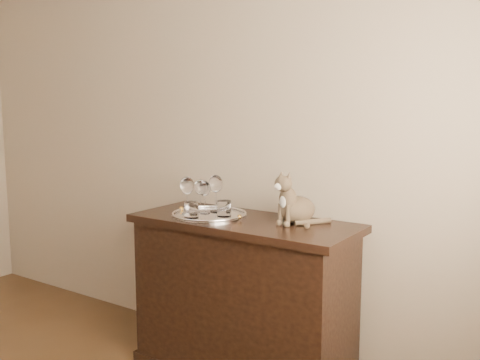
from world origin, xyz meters
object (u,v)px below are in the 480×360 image
object	(u,v)px
wine_glass_b	(216,193)
tray	(209,215)
sideboard	(243,298)
cat	(297,196)
wine_glass_c	(187,195)
wine_glass_d	(205,197)
tumbler_c	(224,209)
wine_glass_a	(200,196)
tumbler_b	(191,210)

from	to	relation	value
wine_glass_b	tray	bearing A→B (deg)	-77.26
sideboard	cat	bearing A→B (deg)	18.81
sideboard	wine_glass_b	bearing A→B (deg)	166.36
wine_glass_c	wine_glass_d	size ratio (longest dim) A/B	1.15
wine_glass_d	cat	world-z (taller)	cat
tumbler_c	sideboard	bearing A→B (deg)	13.10
wine_glass_d	tumbler_c	distance (m)	0.15
tray	wine_glass_d	xyz separation A→B (m)	(-0.05, 0.02, 0.09)
tray	wine_glass_c	bearing A→B (deg)	-157.43
wine_glass_a	cat	world-z (taller)	cat
sideboard	wine_glass_c	xyz separation A→B (m)	(-0.31, -0.08, 0.53)
wine_glass_a	sideboard	bearing A→B (deg)	-2.20
sideboard	wine_glass_a	world-z (taller)	wine_glass_a
tumbler_b	tumbler_c	distance (m)	0.17
wine_glass_b	tumbler_b	size ratio (longest dim) A/B	2.41
wine_glass_c	tumbler_c	xyz separation A→B (m)	(0.21, 0.05, -0.06)
wine_glass_a	wine_glass_b	xyz separation A→B (m)	(0.07, 0.04, 0.01)
tray	wine_glass_b	bearing A→B (deg)	102.74
wine_glass_c	cat	xyz separation A→B (m)	(0.57, 0.17, 0.03)
tumbler_b	tumbler_c	bearing A→B (deg)	47.20
wine_glass_b	tumbler_c	bearing A→B (deg)	-34.78
tray	sideboard	bearing A→B (deg)	8.56
wine_glass_c	wine_glass_d	bearing A→B (deg)	45.06
tray	wine_glass_a	bearing A→B (deg)	155.95
wine_glass_d	tumbler_c	bearing A→B (deg)	-6.17
wine_glass_c	cat	distance (m)	0.60
wine_glass_d	tumbler_c	xyz separation A→B (m)	(0.14, -0.02, -0.05)
tray	wine_glass_d	world-z (taller)	wine_glass_d
tumbler_c	wine_glass_d	bearing A→B (deg)	173.83
wine_glass_b	tumbler_c	world-z (taller)	wine_glass_b
wine_glass_d	cat	size ratio (longest dim) A/B	0.65
wine_glass_a	wine_glass_b	size ratio (longest dim) A/B	0.87
wine_glass_b	cat	world-z (taller)	cat
sideboard	tumbler_b	bearing A→B (deg)	-145.90
wine_glass_a	tumbler_c	world-z (taller)	wine_glass_a
cat	wine_glass_c	bearing A→B (deg)	-151.70
wine_glass_a	wine_glass_b	distance (m)	0.09
sideboard	wine_glass_d	size ratio (longest dim) A/B	6.85
sideboard	wine_glass_d	world-z (taller)	wine_glass_d
wine_glass_b	wine_glass_c	world-z (taller)	wine_glass_b
wine_glass_b	tumbler_c	size ratio (longest dim) A/B	2.43
sideboard	wine_glass_b	distance (m)	0.58
wine_glass_b	tumbler_c	xyz separation A→B (m)	(0.11, -0.08, -0.06)
sideboard	tumbler_b	world-z (taller)	tumbler_b
sideboard	tray	xyz separation A→B (m)	(-0.20, -0.03, 0.43)
wine_glass_a	tumbler_b	distance (m)	0.18
wine_glass_b	cat	bearing A→B (deg)	4.32
wine_glass_c	tumbler_b	world-z (taller)	wine_glass_c
wine_glass_b	wine_glass_d	world-z (taller)	wine_glass_b
wine_glass_b	cat	size ratio (longest dim) A/B	0.76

